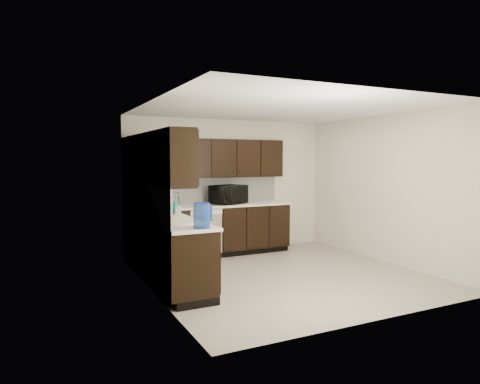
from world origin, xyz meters
The scene contains 20 objects.
floor centered at (0.00, 0.00, 0.00)m, with size 4.00×4.00×0.00m, color #A09684.
ceiling centered at (0.00, 0.00, 2.50)m, with size 4.00×4.00×0.00m, color white.
wall_back centered at (0.00, 2.00, 1.25)m, with size 4.00×0.02×2.50m, color beige.
wall_left centered at (-2.00, 0.00, 1.25)m, with size 0.02×4.00×2.50m, color beige.
wall_right centered at (2.00, 0.00, 1.25)m, with size 0.02×4.00×2.50m, color beige.
wall_front centered at (0.00, -2.00, 1.25)m, with size 4.00×0.02×2.50m, color beige.
lower_cabinets centered at (-1.01, 1.11, 0.41)m, with size 3.00×2.80×0.90m.
countertop centered at (-1.01, 1.11, 0.92)m, with size 3.03×2.83×0.04m.
backsplash centered at (-1.22, 1.32, 1.18)m, with size 3.00×2.80×0.48m.
upper_cabinets centered at (-1.10, 1.20, 1.77)m, with size 3.00×2.80×0.70m.
dishwasher centered at (-0.70, 1.41, 0.55)m, with size 0.58×0.04×0.78m.
sink centered at (-1.68, -0.01, 0.88)m, with size 0.54×0.82×0.42m.
microwave centered at (-0.17, 1.65, 1.11)m, with size 0.62×0.42×0.34m, color black.
soap_bottle_a centered at (-1.48, 0.55, 1.02)m, with size 0.08×0.08×0.17m, color gray.
soap_bottle_b centered at (-1.84, 1.17, 1.07)m, with size 0.10×0.10×0.26m, color gray.
toaster_oven centered at (-1.31, 1.67, 1.06)m, with size 0.38×0.28×0.24m, color #AFAFB1.
storage_bin centered at (-1.72, 1.29, 1.02)m, with size 0.42×0.31×0.17m, color white.
blue_pitcher centered at (-1.59, -0.70, 1.09)m, with size 0.20×0.20×0.30m, color #103695.
teal_tumbler centered at (-1.48, 0.71, 1.04)m, with size 0.09×0.09×0.19m, color #0B8076.
paper_towel_roll centered at (-1.56, 0.89, 1.08)m, with size 0.13×0.13×0.28m, color white.
Camera 1 is at (-3.39, -5.42, 1.76)m, focal length 32.00 mm.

